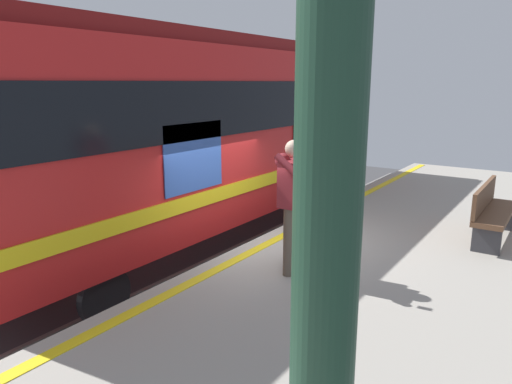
% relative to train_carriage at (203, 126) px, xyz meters
% --- Properties ---
extents(ground_plane, '(26.33, 26.33, 0.00)m').
position_rel_train_carriage_xyz_m(ground_plane, '(1.37, 2.27, -2.64)').
color(ground_plane, '#3D3D3F').
extents(platform, '(17.55, 4.16, 1.06)m').
position_rel_train_carriage_xyz_m(platform, '(1.37, 4.35, -2.12)').
color(platform, '#9E998E').
rests_on(platform, ground).
extents(safety_line, '(17.20, 0.16, 0.01)m').
position_rel_train_carriage_xyz_m(safety_line, '(1.37, 2.57, -1.58)').
color(safety_line, yellow).
rests_on(safety_line, platform).
extents(track_rail_near, '(22.82, 0.08, 0.16)m').
position_rel_train_carriage_xyz_m(track_rail_near, '(1.37, 0.71, -2.56)').
color(track_rail_near, slate).
rests_on(track_rail_near, ground).
extents(track_rail_far, '(22.82, 0.08, 0.16)m').
position_rel_train_carriage_xyz_m(track_rail_far, '(1.37, -0.72, -2.56)').
color(track_rail_far, slate).
rests_on(track_rail_far, ground).
extents(train_carriage, '(10.85, 2.90, 4.21)m').
position_rel_train_carriage_xyz_m(train_carriage, '(0.00, 0.00, 0.00)').
color(train_carriage, red).
rests_on(train_carriage, ground).
extents(passenger, '(0.57, 0.55, 1.77)m').
position_rel_train_carriage_xyz_m(passenger, '(2.28, 3.45, -0.54)').
color(passenger, brown).
rests_on(passenger, platform).
extents(handbag, '(0.30, 0.28, 0.34)m').
position_rel_train_carriage_xyz_m(handbag, '(1.92, 3.33, -1.44)').
color(handbag, black).
rests_on(handbag, platform).
extents(station_column, '(0.35, 0.35, 3.73)m').
position_rel_train_carriage_xyz_m(station_column, '(5.31, 5.38, 0.28)').
color(station_column, '#1E3F2D').
rests_on(station_column, platform).
extents(bench, '(1.79, 0.44, 0.90)m').
position_rel_train_carriage_xyz_m(bench, '(-0.69, 5.40, -1.09)').
color(bench, brown).
rests_on(bench, platform).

